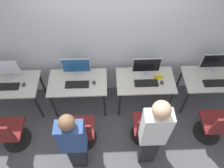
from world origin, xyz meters
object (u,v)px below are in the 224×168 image
(mouse_left, at_px, (94,83))
(monitor_right, at_px, (146,66))
(office_chair_left, at_px, (81,132))
(person_left, at_px, (74,143))
(keyboard_far_left, at_px, (7,87))
(office_chair_right, at_px, (146,128))
(mouse_far_left, at_px, (24,85))
(keyboard_left, at_px, (77,85))
(mouse_right, at_px, (162,82))
(person_right, at_px, (153,134))
(monitor_left, at_px, (76,67))
(office_chair_far_right, at_px, (214,126))
(monitor_far_right, at_px, (215,62))
(keyboard_far_right, at_px, (215,83))
(monitor_far_left, at_px, (5,69))
(office_chair_far_left, at_px, (10,134))
(keyboard_right, at_px, (146,83))

(mouse_left, xyz_separation_m, monitor_right, (0.90, 0.15, 0.21))
(office_chair_left, bearing_deg, person_left, -95.32)
(keyboard_far_left, distance_m, office_chair_right, 2.47)
(monitor_right, bearing_deg, office_chair_left, -141.76)
(mouse_far_left, height_order, keyboard_left, mouse_far_left)
(mouse_right, distance_m, office_chair_right, 0.83)
(mouse_far_left, bearing_deg, person_right, -27.58)
(monitor_left, distance_m, mouse_right, 1.49)
(mouse_far_left, distance_m, office_chair_far_right, 3.33)
(monitor_left, bearing_deg, mouse_right, -8.82)
(monitor_left, distance_m, mouse_left, 0.41)
(office_chair_left, distance_m, monitor_far_right, 2.58)
(person_right, relative_size, keyboard_far_right, 4.22)
(office_chair_left, xyz_separation_m, monitor_right, (1.13, 0.89, 0.61))
(monitor_far_left, height_order, office_chair_left, monitor_far_left)
(office_chair_far_left, distance_m, monitor_far_right, 3.68)
(person_left, height_order, mouse_right, person_left)
(office_chair_far_left, distance_m, person_right, 2.34)
(person_left, bearing_deg, mouse_left, 76.66)
(office_chair_left, distance_m, keyboard_far_right, 2.44)
(keyboard_left, bearing_deg, monitor_right, 8.61)
(person_left, distance_m, monitor_far_right, 2.70)
(mouse_far_left, bearing_deg, monitor_right, 4.20)
(keyboard_left, height_order, office_chair_left, office_chair_left)
(monitor_far_left, distance_m, person_right, 2.63)
(person_right, bearing_deg, keyboard_far_left, 155.89)
(mouse_right, distance_m, office_chair_far_right, 1.15)
(keyboard_left, height_order, office_chair_right, office_chair_right)
(monitor_right, distance_m, keyboard_right, 0.29)
(keyboard_far_left, xyz_separation_m, office_chair_right, (2.34, -0.67, -0.39))
(keyboard_far_right, bearing_deg, keyboard_left, 178.66)
(office_chair_far_left, distance_m, mouse_left, 1.63)
(monitor_far_left, relative_size, office_chair_far_left, 0.53)
(monitor_far_left, xyz_separation_m, monitor_left, (1.19, 0.01, 0.00))
(office_chair_left, xyz_separation_m, keyboard_right, (1.13, 0.70, 0.39))
(keyboard_far_left, bearing_deg, office_chair_right, -15.95)
(mouse_right, xyz_separation_m, person_right, (-0.34, -1.03, 0.18))
(mouse_far_left, xyz_separation_m, person_left, (0.94, -1.10, 0.07))
(monitor_far_left, relative_size, keyboard_left, 1.18)
(keyboard_right, height_order, office_chair_right, office_chair_right)
(person_right, bearing_deg, keyboard_right, 86.30)
(keyboard_far_left, bearing_deg, monitor_left, 10.32)
(keyboard_left, distance_m, office_chair_far_right, 2.44)
(monitor_right, height_order, office_chair_far_right, monitor_right)
(monitor_far_left, relative_size, keyboard_right, 1.18)
(office_chair_left, xyz_separation_m, office_chair_far_right, (2.25, 0.03, 0.00))
(monitor_left, distance_m, monitor_right, 1.19)
(mouse_right, relative_size, office_chair_far_right, 0.10)
(person_right, bearing_deg, mouse_right, 71.87)
(mouse_right, bearing_deg, monitor_left, 171.18)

